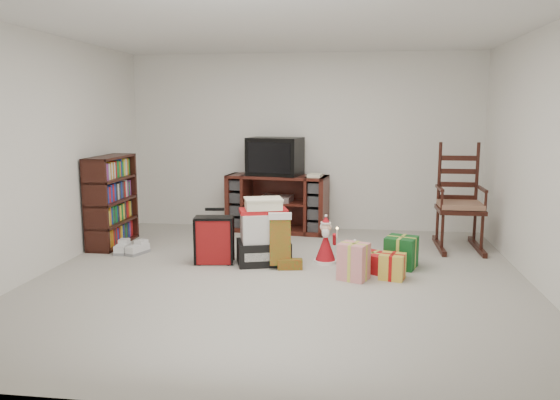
% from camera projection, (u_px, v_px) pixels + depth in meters
% --- Properties ---
extents(room, '(5.01, 5.01, 2.51)m').
position_uv_depth(room, '(280.00, 157.00, 5.36)').
color(room, '#AAA79C').
rests_on(room, ground).
extents(tv_stand, '(1.46, 0.68, 0.80)m').
position_uv_depth(tv_stand, '(277.00, 203.00, 7.71)').
color(tv_stand, '#471914').
rests_on(tv_stand, floor).
extents(bookshelf, '(0.31, 0.93, 1.14)m').
position_uv_depth(bookshelf, '(112.00, 202.00, 6.91)').
color(bookshelf, black).
rests_on(bookshelf, floor).
extents(rocking_chair, '(0.55, 0.90, 1.36)m').
position_uv_depth(rocking_chair, '(459.00, 211.00, 6.78)').
color(rocking_chair, black).
rests_on(rocking_chair, floor).
extents(gift_pile, '(0.67, 0.57, 0.72)m').
position_uv_depth(gift_pile, '(263.00, 236.00, 6.08)').
color(gift_pile, black).
rests_on(gift_pile, floor).
extents(red_suitcase, '(0.43, 0.27, 0.62)m').
position_uv_depth(red_suitcase, '(214.00, 240.00, 6.10)').
color(red_suitcase, maroon).
rests_on(red_suitcase, floor).
extents(stocking, '(0.31, 0.18, 0.62)m').
position_uv_depth(stocking, '(280.00, 241.00, 5.88)').
color(stocking, '#0D7821').
rests_on(stocking, floor).
extents(teddy_bear, '(0.22, 0.20, 0.33)m').
position_uv_depth(teddy_bear, '(354.00, 262.00, 5.65)').
color(teddy_bear, brown).
rests_on(teddy_bear, floor).
extents(santa_figurine, '(0.26, 0.25, 0.54)m').
position_uv_depth(santa_figurine, '(326.00, 245.00, 6.12)').
color(santa_figurine, maroon).
rests_on(santa_figurine, floor).
extents(mrs_claus_figurine, '(0.26, 0.25, 0.54)m').
position_uv_depth(mrs_claus_figurine, '(274.00, 235.00, 6.62)').
color(mrs_claus_figurine, maroon).
rests_on(mrs_claus_figurine, floor).
extents(sneaker_pair, '(0.39, 0.34, 0.11)m').
position_uv_depth(sneaker_pair, '(130.00, 249.00, 6.55)').
color(sneaker_pair, silver).
rests_on(sneaker_pair, floor).
extents(gift_cluster, '(0.62, 0.95, 0.29)m').
position_uv_depth(gift_cluster, '(384.00, 262.00, 5.66)').
color(gift_cluster, red).
rests_on(gift_cluster, floor).
extents(crt_television, '(0.80, 0.64, 0.53)m').
position_uv_depth(crt_television, '(275.00, 156.00, 7.62)').
color(crt_television, black).
rests_on(crt_television, tv_stand).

